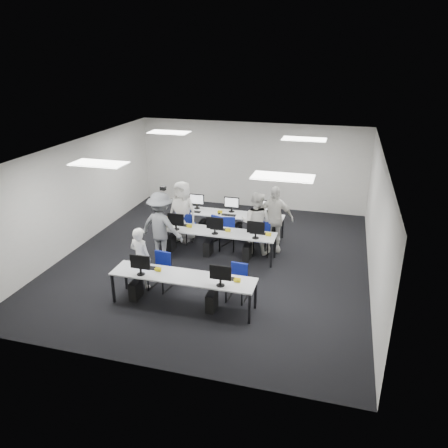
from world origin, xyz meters
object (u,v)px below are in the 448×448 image
(student_1, at_px, (256,223))
(student_3, at_px, (273,219))
(desk_front, at_px, (183,278))
(chair_6, at_px, (221,234))
(student_2, at_px, (183,212))
(photographer, at_px, (161,227))
(chair_0, at_px, (160,278))
(chair_3, at_px, (227,239))
(chair_2, at_px, (182,232))
(chair_5, at_px, (187,231))
(desk_mid, at_px, (217,233))
(chair_1, at_px, (237,289))
(chair_4, at_px, (262,244))
(chair_7, at_px, (259,240))
(student_0, at_px, (141,258))

(student_1, height_order, student_3, student_3)
(desk_front, height_order, student_1, student_1)
(chair_6, bearing_deg, student_2, -151.82)
(student_1, relative_size, photographer, 0.92)
(chair_6, xyz_separation_m, student_3, (1.53, -0.10, 0.66))
(chair_0, relative_size, photographer, 0.47)
(student_2, bearing_deg, chair_6, 17.72)
(chair_3, bearing_deg, desk_front, -103.63)
(student_1, bearing_deg, chair_2, 2.48)
(chair_5, height_order, photographer, photographer)
(desk_mid, bearing_deg, chair_3, 74.74)
(chair_2, relative_size, student_3, 0.52)
(desk_front, relative_size, photographer, 1.69)
(chair_1, distance_m, photographer, 2.90)
(student_1, height_order, student_2, student_2)
(desk_front, relative_size, chair_5, 3.68)
(chair_2, bearing_deg, student_2, 73.16)
(chair_2, bearing_deg, chair_6, 7.09)
(chair_1, xyz_separation_m, photographer, (-2.42, 1.44, 0.68))
(chair_6, bearing_deg, desk_mid, -60.94)
(chair_4, height_order, student_3, student_3)
(student_1, distance_m, photographer, 2.57)
(chair_2, bearing_deg, desk_front, -73.46)
(chair_0, xyz_separation_m, student_2, (-0.46, 2.79, 0.63))
(student_1, bearing_deg, chair_4, 162.20)
(chair_1, height_order, chair_5, chair_5)
(desk_front, xyz_separation_m, photographer, (-1.35, 2.00, 0.26))
(desk_front, distance_m, chair_4, 3.29)
(chair_4, xyz_separation_m, chair_6, (-1.28, 0.43, 0.00))
(desk_front, distance_m, chair_5, 3.64)
(chair_1, distance_m, chair_2, 3.57)
(chair_1, distance_m, student_3, 2.93)
(chair_5, height_order, student_2, student_2)
(chair_5, bearing_deg, chair_2, -131.08)
(chair_7, bearing_deg, chair_5, 164.34)
(chair_7, xyz_separation_m, student_2, (-2.28, -0.03, 0.64))
(chair_2, relative_size, student_2, 0.54)
(chair_5, distance_m, student_3, 2.64)
(chair_6, xyz_separation_m, student_0, (-1.11, -2.97, 0.48))
(student_0, xyz_separation_m, photographer, (-0.11, 1.48, 0.19))
(chair_0, bearing_deg, chair_5, 104.09)
(chair_0, bearing_deg, student_3, 59.19)
(chair_5, bearing_deg, desk_front, -79.61)
(chair_2, xyz_separation_m, student_3, (2.67, 0.14, 0.63))
(chair_4, bearing_deg, student_3, 50.52)
(student_3, height_order, photographer, photographer)
(chair_4, distance_m, chair_7, 0.34)
(desk_mid, height_order, student_2, student_2)
(chair_2, distance_m, chair_5, 0.21)
(desk_front, distance_m, student_3, 3.68)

